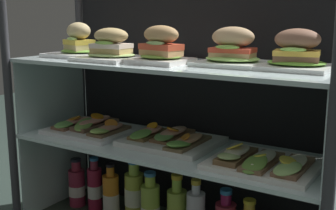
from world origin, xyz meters
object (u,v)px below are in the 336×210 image
plated_roll_sandwich_left_of_center (79,45)px  juice_bottle_front_right_end (134,195)px  juice_bottle_back_left (111,197)px  plated_roll_sandwich_right_of_center (111,49)px  juice_bottle_back_right (150,208)px  open_sandwich_tray_mid_left (91,127)px  open_sandwich_tray_mid_right (170,139)px  plated_roll_sandwich_far_right (161,48)px  juice_bottle_near_post (77,186)px  plated_roll_sandwich_near_right_corner (297,54)px  plated_roll_sandwich_far_left (233,51)px  open_sandwich_tray_near_right_corner (263,162)px  juice_bottle_front_fourth (95,188)px

plated_roll_sandwich_left_of_center → juice_bottle_front_right_end: plated_roll_sandwich_left_of_center is taller
juice_bottle_back_left → plated_roll_sandwich_left_of_center: bearing=-177.1°
plated_roll_sandwich_right_of_center → juice_bottle_back_right: plated_roll_sandwich_right_of_center is taller
open_sandwich_tray_mid_left → open_sandwich_tray_mid_right: (0.33, 0.02, 0.00)m
plated_roll_sandwich_far_right → juice_bottle_near_post: (-0.44, 0.05, -0.58)m
open_sandwich_tray_mid_left → juice_bottle_front_right_end: size_ratio=1.26×
plated_roll_sandwich_right_of_center → plated_roll_sandwich_far_right: plated_roll_sandwich_far_right is taller
plated_roll_sandwich_right_of_center → open_sandwich_tray_mid_right: bearing=15.3°
plated_roll_sandwich_right_of_center → plated_roll_sandwich_near_right_corner: (0.60, 0.08, 0.00)m
open_sandwich_tray_mid_right → plated_roll_sandwich_far_left: bearing=5.8°
plated_roll_sandwich_near_right_corner → plated_roll_sandwich_left_of_center: bearing=-177.3°
juice_bottle_front_right_end → plated_roll_sandwich_right_of_center: bearing=-113.2°
juice_bottle_near_post → juice_bottle_back_left: (0.19, -0.01, 0.00)m
plated_roll_sandwich_far_left → plated_roll_sandwich_near_right_corner: size_ratio=1.01×
juice_bottle_back_left → juice_bottle_back_right: juice_bottle_back_right is taller
open_sandwich_tray_mid_right → juice_bottle_near_post: open_sandwich_tray_mid_right is taller
plated_roll_sandwich_far_right → open_sandwich_tray_near_right_corner: (0.35, -0.01, -0.31)m
juice_bottle_back_right → plated_roll_sandwich_near_right_corner: bearing=4.6°
plated_roll_sandwich_right_of_center → plated_roll_sandwich_far_left: size_ratio=1.03×
open_sandwich_tray_mid_left → juice_bottle_front_right_end: bearing=14.6°
open_sandwich_tray_mid_right → juice_bottle_near_post: bearing=179.0°
plated_roll_sandwich_far_right → juice_bottle_front_fourth: plated_roll_sandwich_far_right is taller
plated_roll_sandwich_far_right → open_sandwich_tray_near_right_corner: plated_roll_sandwich_far_right is taller
plated_roll_sandwich_far_right → juice_bottle_back_left: 0.63m
plated_roll_sandwich_right_of_center → open_sandwich_tray_near_right_corner: (0.55, -0.00, -0.30)m
plated_roll_sandwich_right_of_center → plated_roll_sandwich_far_right: bearing=2.8°
plated_roll_sandwich_left_of_center → juice_bottle_back_left: plated_roll_sandwich_left_of_center is taller
plated_roll_sandwich_left_of_center → plated_roll_sandwich_far_left: (0.60, 0.03, -0.00)m
plated_roll_sandwich_far_right → open_sandwich_tray_near_right_corner: bearing=-1.9°
plated_roll_sandwich_far_right → juice_bottle_front_right_end: plated_roll_sandwich_far_right is taller
plated_roll_sandwich_near_right_corner → open_sandwich_tray_mid_left: plated_roll_sandwich_near_right_corner is taller
plated_roll_sandwich_left_of_center → open_sandwich_tray_mid_left: size_ratio=0.67×
plated_roll_sandwich_far_right → open_sandwich_tray_mid_right: (0.01, 0.05, -0.31)m
juice_bottle_back_right → plated_roll_sandwich_right_of_center: bearing=-161.2°
open_sandwich_tray_near_right_corner → juice_bottle_front_fourth: open_sandwich_tray_near_right_corner is taller
plated_roll_sandwich_far_left → juice_bottle_front_right_end: size_ratio=0.84×
plated_roll_sandwich_right_of_center → juice_bottle_near_post: size_ratio=1.06×
juice_bottle_front_fourth → juice_bottle_front_right_end: (0.19, 0.00, 0.01)m
plated_roll_sandwich_right_of_center → plated_roll_sandwich_left_of_center: bearing=166.8°
plated_roll_sandwich_near_right_corner → plated_roll_sandwich_far_left: bearing=-178.5°
plated_roll_sandwich_far_left → plated_roll_sandwich_near_right_corner: plated_roll_sandwich_far_left is taller
open_sandwich_tray_mid_left → plated_roll_sandwich_far_left: bearing=4.7°
plated_roll_sandwich_left_of_center → juice_bottle_front_fourth: (0.03, 0.03, -0.56)m
open_sandwich_tray_near_right_corner → juice_bottle_front_right_end: open_sandwich_tray_near_right_corner is taller
open_sandwich_tray_mid_right → open_sandwich_tray_near_right_corner: size_ratio=1.00×
juice_bottle_front_fourth → plated_roll_sandwich_far_right: bearing=-9.8°
open_sandwich_tray_mid_right → juice_bottle_back_left: bearing=-179.1°
plated_roll_sandwich_left_of_center → plated_roll_sandwich_right_of_center: size_ratio=0.98×
plated_roll_sandwich_right_of_center → juice_bottle_back_right: size_ratio=0.95×
plated_roll_sandwich_far_right → plated_roll_sandwich_far_left: bearing=17.1°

